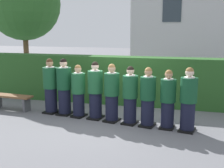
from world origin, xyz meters
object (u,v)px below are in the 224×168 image
Objects in this scene: student_front_row_0 at (51,87)px; student_front_row_2 at (78,92)px; wooden_bench at (12,99)px; student_front_row_1 at (64,88)px; student_front_row_6 at (148,99)px; student_front_row_3 at (95,92)px; student_front_row_7 at (168,101)px; student_front_row_5 at (130,97)px; student_front_row_8 at (188,101)px; student_front_row_4 at (112,94)px.

student_front_row_0 reaches higher than student_front_row_2.
student_front_row_0 is 1.17× the size of wooden_bench.
student_front_row_1 is 2.59m from student_front_row_6.
student_front_row_2 is 0.93× the size of student_front_row_3.
student_front_row_2 is 1.00× the size of student_front_row_7.
student_front_row_2 is at bearing -12.82° from student_front_row_1.
student_front_row_7 is at bearing -8.88° from student_front_row_1.
student_front_row_8 is (1.51, -0.21, 0.02)m from student_front_row_5.
student_front_row_1 is 3.11m from student_front_row_7.
student_front_row_3 is 2.89m from wooden_bench.
student_front_row_1 reaches higher than student_front_row_7.
student_front_row_8 reaches higher than student_front_row_7.
student_front_row_8 is at bearing -8.77° from student_front_row_0.
student_front_row_0 is at bearing 170.00° from student_front_row_2.
student_front_row_0 is at bearing 170.62° from student_front_row_5.
student_front_row_0 is 1.43m from wooden_bench.
student_front_row_1 reaches higher than student_front_row_3.
student_front_row_4 is at bearing -10.29° from student_front_row_1.
student_front_row_4 is (0.51, -0.13, -0.01)m from student_front_row_3.
student_front_row_6 reaches higher than wooden_bench.
student_front_row_6 is 1.10× the size of wooden_bench.
student_front_row_3 is at bearing -4.16° from student_front_row_2.
student_front_row_8 is 5.45m from wooden_bench.
student_front_row_4 is (1.53, -0.28, -0.04)m from student_front_row_1.
student_front_row_3 is (1.02, -0.15, -0.02)m from student_front_row_1.
student_front_row_1 is (0.47, -0.06, 0.01)m from student_front_row_0.
student_front_row_6 is (1.02, -0.16, -0.02)m from student_front_row_4.
student_front_row_3 reaches higher than student_front_row_6.
student_front_row_3 is 1.01× the size of student_front_row_8.
student_front_row_6 is (0.49, -0.08, -0.00)m from student_front_row_5.
student_front_row_2 is (0.97, -0.17, -0.07)m from student_front_row_0.
student_front_row_2 is 0.95× the size of student_front_row_4.
student_front_row_5 is 1.52m from student_front_row_8.
student_front_row_1 is at bearing -0.66° from wooden_bench.
wooden_bench is (-2.32, 0.13, -0.38)m from student_front_row_2.
student_front_row_4 is 1.13× the size of wooden_bench.
student_front_row_8 is (0.50, -0.09, 0.05)m from student_front_row_7.
student_front_row_8 is at bearing -9.00° from student_front_row_1.
student_front_row_1 reaches higher than student_front_row_0.
student_front_row_0 reaches higher than student_front_row_8.
student_front_row_2 is 0.53m from student_front_row_3.
student_front_row_1 is 3.62m from student_front_row_8.
student_front_row_1 is 1.56m from student_front_row_4.
student_front_row_5 is at bearing -9.91° from student_front_row_1.
student_front_row_0 is 1.04× the size of student_front_row_4.
wooden_bench is (-4.38, 0.46, -0.40)m from student_front_row_6.
student_front_row_7 is 1.08× the size of wooden_bench.
student_front_row_4 is 0.54m from student_front_row_5.
student_front_row_1 is 1.10× the size of student_front_row_7.
student_front_row_5 is 1.03× the size of student_front_row_7.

